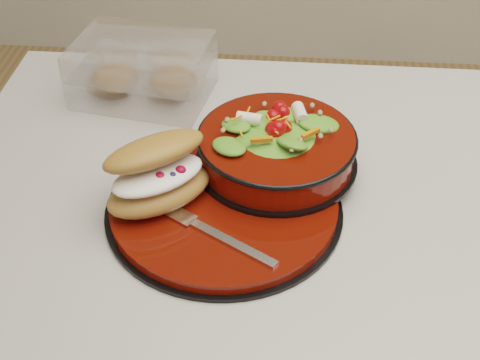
# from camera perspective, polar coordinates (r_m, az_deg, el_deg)

# --- Properties ---
(dinner_plate) EXTENTS (0.32, 0.32, 0.02)m
(dinner_plate) POSITION_cam_1_polar(r_m,az_deg,el_deg) (0.90, -1.33, -2.24)
(dinner_plate) COLOR black
(dinner_plate) RESTS_ON island_counter
(salad_bowl) EXTENTS (0.23, 0.23, 0.10)m
(salad_bowl) POSITION_cam_1_polar(r_m,az_deg,el_deg) (0.93, 3.15, 3.15)
(salad_bowl) COLOR black
(salad_bowl) RESTS_ON dinner_plate
(croissant) EXTENTS (0.16, 0.17, 0.09)m
(croissant) POSITION_cam_1_polar(r_m,az_deg,el_deg) (0.87, -6.94, 0.50)
(croissant) COLOR #A26D31
(croissant) RESTS_ON dinner_plate
(fork) EXTENTS (0.15, 0.10, 0.00)m
(fork) POSITION_cam_1_polar(r_m,az_deg,el_deg) (0.84, -2.07, -4.64)
(fork) COLOR silver
(fork) RESTS_ON dinner_plate
(pastry_box) EXTENTS (0.24, 0.19, 0.09)m
(pastry_box) POSITION_cam_1_polar(r_m,az_deg,el_deg) (1.13, -8.30, 9.19)
(pastry_box) COLOR white
(pastry_box) RESTS_ON island_counter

